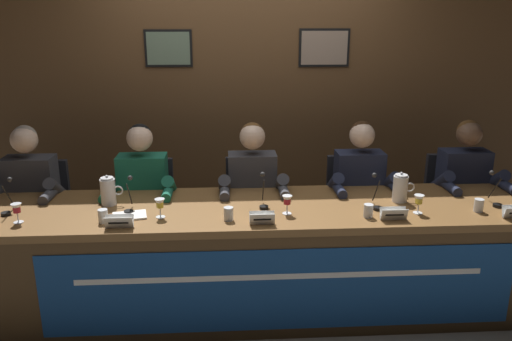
% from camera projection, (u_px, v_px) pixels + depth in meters
% --- Properties ---
extents(ground_plane, '(12.00, 12.00, 0.00)m').
position_uv_depth(ground_plane, '(256.00, 305.00, 3.61)').
color(ground_plane, gray).
extents(wall_back_panelled, '(5.60, 0.14, 2.60)m').
position_uv_depth(wall_back_panelled, '(247.00, 95.00, 4.54)').
color(wall_back_panelled, brown).
rests_on(wall_back_panelled, ground_plane).
extents(conference_table, '(4.40, 0.82, 0.76)m').
position_uv_depth(conference_table, '(258.00, 245.00, 3.34)').
color(conference_table, brown).
rests_on(conference_table, ground_plane).
extents(chair_far_left, '(0.44, 0.44, 0.90)m').
position_uv_depth(chair_far_left, '(42.00, 221.00, 3.95)').
color(chair_far_left, black).
rests_on(chair_far_left, ground_plane).
extents(panelist_far_left, '(0.51, 0.48, 1.23)m').
position_uv_depth(panelist_far_left, '(28.00, 197.00, 3.68)').
color(panelist_far_left, black).
rests_on(panelist_far_left, ground_plane).
extents(juice_glass_far_left, '(0.06, 0.06, 0.12)m').
position_uv_depth(juice_glass_far_left, '(17.00, 210.00, 3.09)').
color(juice_glass_far_left, white).
rests_on(juice_glass_far_left, conference_table).
extents(microphone_far_left, '(0.06, 0.17, 0.22)m').
position_uv_depth(microphone_far_left, '(7.00, 202.00, 3.25)').
color(microphone_far_left, black).
rests_on(microphone_far_left, conference_table).
extents(chair_left, '(0.44, 0.44, 0.90)m').
position_uv_depth(chair_left, '(148.00, 219.00, 4.00)').
color(chair_left, black).
rests_on(chair_left, ground_plane).
extents(panelist_left, '(0.51, 0.48, 1.23)m').
position_uv_depth(panelist_left, '(142.00, 194.00, 3.73)').
color(panelist_left, black).
rests_on(panelist_left, ground_plane).
extents(nameplate_left, '(0.17, 0.06, 0.08)m').
position_uv_depth(nameplate_left, '(119.00, 222.00, 3.03)').
color(nameplate_left, white).
rests_on(nameplate_left, conference_table).
extents(juice_glass_left, '(0.06, 0.06, 0.12)m').
position_uv_depth(juice_glass_left, '(160.00, 205.00, 3.18)').
color(juice_glass_left, white).
rests_on(juice_glass_left, conference_table).
extents(water_cup_left, '(0.06, 0.06, 0.08)m').
position_uv_depth(water_cup_left, '(103.00, 217.00, 3.11)').
color(water_cup_left, silver).
rests_on(water_cup_left, conference_table).
extents(microphone_left, '(0.06, 0.17, 0.22)m').
position_uv_depth(microphone_left, '(129.00, 200.00, 3.28)').
color(microphone_left, black).
rests_on(microphone_left, conference_table).
extents(chair_center, '(0.44, 0.44, 0.90)m').
position_uv_depth(chair_center, '(252.00, 217.00, 4.05)').
color(chair_center, black).
rests_on(chair_center, ground_plane).
extents(panelist_center, '(0.51, 0.48, 1.23)m').
position_uv_depth(panelist_center, '(253.00, 192.00, 3.78)').
color(panelist_center, black).
rests_on(panelist_center, ground_plane).
extents(nameplate_center, '(0.15, 0.06, 0.08)m').
position_uv_depth(nameplate_center, '(262.00, 218.00, 3.08)').
color(nameplate_center, white).
rests_on(nameplate_center, conference_table).
extents(juice_glass_center, '(0.06, 0.06, 0.12)m').
position_uv_depth(juice_glass_center, '(287.00, 201.00, 3.23)').
color(juice_glass_center, white).
rests_on(juice_glass_center, conference_table).
extents(water_cup_center, '(0.06, 0.06, 0.08)m').
position_uv_depth(water_cup_center, '(229.00, 214.00, 3.14)').
color(water_cup_center, silver).
rests_on(water_cup_center, conference_table).
extents(microphone_center, '(0.06, 0.17, 0.22)m').
position_uv_depth(microphone_center, '(263.00, 196.00, 3.36)').
color(microphone_center, black).
rests_on(microphone_center, conference_table).
extents(chair_right, '(0.44, 0.44, 0.90)m').
position_uv_depth(chair_right, '(353.00, 214.00, 4.10)').
color(chair_right, black).
rests_on(chair_right, ground_plane).
extents(panelist_right, '(0.51, 0.48, 1.23)m').
position_uv_depth(panelist_right, '(361.00, 190.00, 3.82)').
color(panelist_right, black).
rests_on(panelist_right, ground_plane).
extents(nameplate_right, '(0.17, 0.06, 0.08)m').
position_uv_depth(nameplate_right, '(394.00, 214.00, 3.15)').
color(nameplate_right, white).
rests_on(nameplate_right, conference_table).
extents(juice_glass_right, '(0.06, 0.06, 0.12)m').
position_uv_depth(juice_glass_right, '(419.00, 201.00, 3.24)').
color(juice_glass_right, white).
rests_on(juice_glass_right, conference_table).
extents(water_cup_right, '(0.06, 0.06, 0.08)m').
position_uv_depth(water_cup_right, '(368.00, 211.00, 3.19)').
color(water_cup_right, silver).
rests_on(water_cup_right, conference_table).
extents(microphone_right, '(0.06, 0.17, 0.22)m').
position_uv_depth(microphone_right, '(377.00, 197.00, 3.34)').
color(microphone_right, black).
rests_on(microphone_right, conference_table).
extents(chair_far_right, '(0.44, 0.44, 0.90)m').
position_uv_depth(chair_far_right, '(451.00, 212.00, 4.14)').
color(chair_far_right, black).
rests_on(chair_far_right, ground_plane).
extents(panelist_far_right, '(0.51, 0.48, 1.23)m').
position_uv_depth(panelist_far_right, '(466.00, 188.00, 3.87)').
color(panelist_far_right, black).
rests_on(panelist_far_right, ground_plane).
extents(water_cup_far_right, '(0.06, 0.06, 0.08)m').
position_uv_depth(water_cup_far_right, '(479.00, 206.00, 3.29)').
color(water_cup_far_right, silver).
rests_on(water_cup_far_right, conference_table).
extents(microphone_far_right, '(0.06, 0.17, 0.22)m').
position_uv_depth(microphone_far_right, '(496.00, 194.00, 3.40)').
color(microphone_far_right, black).
rests_on(microphone_far_right, conference_table).
extents(water_pitcher_left_side, '(0.15, 0.10, 0.21)m').
position_uv_depth(water_pitcher_left_side, '(108.00, 191.00, 3.39)').
color(water_pitcher_left_side, silver).
rests_on(water_pitcher_left_side, conference_table).
extents(water_pitcher_right_side, '(0.15, 0.10, 0.21)m').
position_uv_depth(water_pitcher_right_side, '(400.00, 188.00, 3.45)').
color(water_pitcher_right_side, silver).
rests_on(water_pitcher_right_side, conference_table).
extents(document_stack_left, '(0.24, 0.19, 0.01)m').
position_uv_depth(document_stack_left, '(129.00, 216.00, 3.21)').
color(document_stack_left, white).
rests_on(document_stack_left, conference_table).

